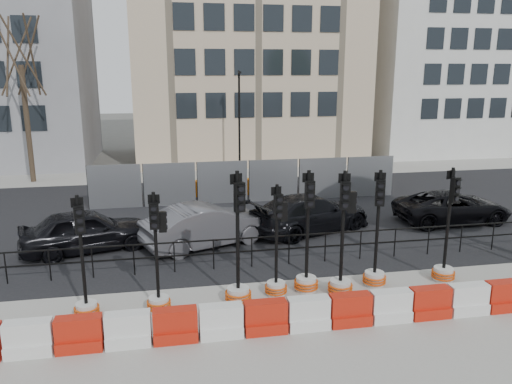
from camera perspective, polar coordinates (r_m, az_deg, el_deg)
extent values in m
plane|color=#51514C|center=(15.08, 4.88, -9.97)|extent=(120.00, 120.00, 0.00)
cube|color=gray|center=(12.51, 8.61, -15.33)|extent=(40.00, 6.00, 0.02)
cube|color=black|center=(21.50, 0.00, -2.52)|extent=(40.00, 14.00, 0.03)
cube|color=gray|center=(30.14, -3.09, 2.23)|extent=(40.00, 4.00, 0.02)
cube|color=#C3AE8F|center=(35.87, -1.25, 18.54)|extent=(15.00, 10.00, 18.00)
cube|color=silver|center=(40.97, 20.81, 15.70)|extent=(12.00, 9.00, 16.00)
cylinder|color=black|center=(16.21, -26.69, -7.82)|extent=(0.04, 0.04, 1.00)
cylinder|color=black|center=(15.91, -22.51, -7.78)|extent=(0.04, 0.04, 1.00)
cylinder|color=black|center=(15.69, -18.19, -7.70)|extent=(0.04, 0.04, 1.00)
cylinder|color=black|center=(15.56, -13.77, -7.57)|extent=(0.04, 0.04, 1.00)
cylinder|color=black|center=(15.53, -9.32, -7.40)|extent=(0.04, 0.04, 1.00)
cylinder|color=black|center=(15.58, -4.87, -7.18)|extent=(0.04, 0.04, 1.00)
cylinder|color=black|center=(15.73, -0.49, -6.92)|extent=(0.04, 0.04, 1.00)
cylinder|color=black|center=(15.97, 3.79, -6.63)|extent=(0.04, 0.04, 1.00)
cylinder|color=black|center=(16.29, 7.91, -6.31)|extent=(0.04, 0.04, 1.00)
cylinder|color=black|center=(16.69, 11.85, -5.98)|extent=(0.04, 0.04, 1.00)
cylinder|color=black|center=(17.17, 15.58, -5.64)|extent=(0.04, 0.04, 1.00)
cylinder|color=black|center=(17.71, 19.09, -5.29)|extent=(0.04, 0.04, 1.00)
cylinder|color=black|center=(18.32, 22.38, -4.96)|extent=(0.04, 0.04, 1.00)
cylinder|color=black|center=(18.98, 25.44, -4.62)|extent=(0.04, 0.04, 1.00)
cube|color=black|center=(15.80, 3.82, -5.00)|extent=(18.00, 0.04, 0.04)
cube|color=black|center=(15.95, 3.79, -6.46)|extent=(18.00, 0.04, 0.04)
cube|color=gray|center=(22.97, -15.82, 0.56)|extent=(2.30, 0.05, 2.00)
cylinder|color=black|center=(23.11, -18.66, 0.43)|extent=(0.05, 0.05, 2.00)
cube|color=gray|center=(22.86, -9.83, 0.82)|extent=(2.30, 0.05, 2.00)
cylinder|color=black|center=(22.88, -12.71, 0.70)|extent=(0.05, 0.05, 2.00)
cube|color=gray|center=(23.00, -3.84, 1.08)|extent=(2.30, 0.05, 2.00)
cylinder|color=black|center=(22.90, -6.70, 0.95)|extent=(0.05, 0.05, 2.00)
cube|color=gray|center=(23.38, 2.01, 1.31)|extent=(2.30, 0.05, 2.00)
cylinder|color=black|center=(23.17, -0.77, 1.20)|extent=(0.05, 0.05, 2.00)
cube|color=gray|center=(24.00, 7.62, 1.53)|extent=(2.30, 0.05, 2.00)
cylinder|color=black|center=(23.68, 4.97, 1.43)|extent=(0.05, 0.05, 2.00)
cube|color=gray|center=(24.84, 12.89, 1.72)|extent=(2.30, 0.05, 2.00)
cylinder|color=black|center=(24.41, 10.41, 1.63)|extent=(0.05, 0.05, 2.00)
cube|color=orange|center=(24.46, -10.76, 0.19)|extent=(1.00, 0.40, 0.80)
cube|color=orange|center=(24.52, -6.09, 0.39)|extent=(1.00, 0.40, 0.80)
cube|color=orange|center=(24.74, -1.46, 0.59)|extent=(1.00, 0.40, 0.80)
cube|color=orange|center=(25.12, 3.05, 0.78)|extent=(1.00, 0.40, 0.80)
cylinder|color=black|center=(28.77, -1.92, 7.72)|extent=(0.12, 0.12, 6.00)
cube|color=black|center=(28.35, -1.89, 13.50)|extent=(0.12, 0.50, 0.12)
cylinder|color=#473828|center=(29.84, -24.66, 6.98)|extent=(0.28, 0.28, 6.30)
cube|color=white|center=(12.44, -24.41, -15.96)|extent=(1.00, 0.50, 0.30)
cube|color=white|center=(12.26, -24.60, -14.33)|extent=(1.00, 0.35, 0.50)
cube|color=red|center=(12.22, -19.44, -16.04)|extent=(1.00, 0.50, 0.30)
cube|color=red|center=(12.03, -19.60, -14.38)|extent=(1.00, 0.35, 0.50)
cube|color=white|center=(12.09, -14.33, -15.99)|extent=(1.00, 0.50, 0.30)
cube|color=white|center=(11.90, -14.45, -14.32)|extent=(1.00, 0.35, 0.50)
cube|color=red|center=(12.05, -9.15, -15.82)|extent=(1.00, 0.50, 0.30)
cube|color=red|center=(11.86, -9.23, -14.14)|extent=(1.00, 0.35, 0.50)
cube|color=white|center=(12.10, -3.99, -15.53)|extent=(1.00, 0.50, 0.30)
cube|color=white|center=(11.91, -4.02, -13.85)|extent=(1.00, 0.35, 0.50)
cube|color=red|center=(12.24, 1.07, -15.13)|extent=(1.00, 0.50, 0.30)
cube|color=red|center=(12.05, 1.08, -13.47)|extent=(1.00, 0.35, 0.50)
cube|color=white|center=(12.47, 5.97, -14.63)|extent=(1.00, 0.50, 0.30)
cube|color=white|center=(12.28, 6.02, -12.99)|extent=(1.00, 0.35, 0.50)
cube|color=red|center=(12.78, 10.63, -14.06)|extent=(1.00, 0.50, 0.30)
cube|color=red|center=(12.60, 10.71, -12.45)|extent=(1.00, 0.35, 0.50)
cube|color=white|center=(13.16, 15.03, -13.43)|extent=(1.00, 0.50, 0.30)
cube|color=white|center=(12.99, 15.14, -11.86)|extent=(1.00, 0.35, 0.50)
cube|color=red|center=(13.62, 19.13, -12.78)|extent=(1.00, 0.50, 0.30)
cube|color=red|center=(13.45, 19.26, -11.25)|extent=(1.00, 0.35, 0.50)
cube|color=white|center=(14.14, 22.92, -12.11)|extent=(1.00, 0.50, 0.30)
cube|color=white|center=(13.98, 23.08, -10.63)|extent=(1.00, 0.35, 0.50)
cube|color=red|center=(14.72, 26.42, -11.45)|extent=(1.00, 0.50, 0.30)
cube|color=red|center=(14.56, 26.59, -10.02)|extent=(1.00, 0.35, 0.50)
cylinder|color=silver|center=(13.57, -18.77, -12.65)|extent=(0.52, 0.52, 0.39)
torus|color=#CB450B|center=(13.61, -18.75, -12.94)|extent=(0.63, 0.63, 0.05)
torus|color=#CB450B|center=(13.57, -18.77, -12.65)|extent=(0.63, 0.63, 0.05)
torus|color=#CB450B|center=(13.54, -18.80, -12.35)|extent=(0.63, 0.63, 0.05)
cylinder|color=black|center=(12.98, -19.30, -6.52)|extent=(0.09, 0.09, 2.89)
cube|color=black|center=(12.60, -19.55, -2.98)|extent=(0.26, 0.19, 0.68)
cylinder|color=black|center=(12.59, -19.42, -4.00)|extent=(0.15, 0.09, 0.14)
cylinder|color=black|center=(12.53, -19.50, -3.07)|extent=(0.15, 0.09, 0.14)
cylinder|color=black|center=(12.47, -19.58, -2.14)|extent=(0.15, 0.09, 0.14)
cube|color=black|center=(12.67, -19.79, -1.10)|extent=(0.29, 0.11, 0.23)
cylinder|color=silver|center=(13.42, -11.04, -12.44)|extent=(0.52, 0.52, 0.38)
torus|color=#CB450B|center=(13.46, -11.02, -12.73)|extent=(0.62, 0.62, 0.05)
torus|color=#CB450B|center=(13.42, -11.04, -12.44)|extent=(0.62, 0.62, 0.05)
torus|color=#CB450B|center=(13.39, -11.05, -12.14)|extent=(0.62, 0.62, 0.05)
cylinder|color=black|center=(12.82, -11.35, -6.26)|extent=(0.09, 0.09, 2.88)
cube|color=black|center=(12.44, -11.56, -2.70)|extent=(0.23, 0.14, 0.67)
cylinder|color=black|center=(12.43, -11.53, -3.74)|extent=(0.15, 0.05, 0.14)
cylinder|color=black|center=(12.37, -11.58, -2.80)|extent=(0.15, 0.05, 0.14)
cylinder|color=black|center=(12.31, -11.63, -1.86)|extent=(0.15, 0.05, 0.14)
cube|color=black|center=(12.51, -11.61, -0.79)|extent=(0.29, 0.04, 0.23)
cube|color=black|center=(12.60, -10.62, -3.36)|extent=(0.20, 0.13, 0.53)
cylinder|color=silver|center=(13.59, -2.05, -11.70)|extent=(0.59, 0.59, 0.44)
torus|color=#CB450B|center=(13.63, -2.04, -12.03)|extent=(0.71, 0.71, 0.05)
torus|color=#CB450B|center=(13.59, -2.05, -11.70)|extent=(0.71, 0.71, 0.05)
torus|color=#CB450B|center=(13.55, -2.05, -11.37)|extent=(0.71, 0.71, 0.05)
cylinder|color=black|center=(12.93, -2.11, -4.70)|extent=(0.10, 0.10, 3.28)
cube|color=black|center=(12.54, -1.90, -0.61)|extent=(0.30, 0.22, 0.76)
cylinder|color=black|center=(12.52, -1.72, -1.76)|extent=(0.17, 0.10, 0.16)
cylinder|color=black|center=(12.46, -1.73, -0.69)|extent=(0.17, 0.10, 0.16)
cylinder|color=black|center=(12.40, -1.74, 0.38)|extent=(0.17, 0.10, 0.16)
cube|color=black|center=(12.61, -2.30, 1.52)|extent=(0.32, 0.13, 0.26)
cylinder|color=silver|center=(14.04, 2.30, -10.96)|extent=(0.51, 0.51, 0.38)
torus|color=#CB450B|center=(14.07, 2.29, -11.24)|extent=(0.62, 0.62, 0.05)
torus|color=#CB450B|center=(14.04, 2.30, -10.96)|extent=(0.62, 0.62, 0.05)
torus|color=#CB450B|center=(14.00, 2.30, -10.68)|extent=(0.62, 0.62, 0.05)
cylinder|color=black|center=(13.47, 2.36, -5.06)|extent=(0.09, 0.09, 2.86)
cube|color=black|center=(13.11, 2.58, -1.67)|extent=(0.25, 0.17, 0.67)
cylinder|color=black|center=(13.10, 2.69, -2.63)|extent=(0.15, 0.07, 0.14)
cylinder|color=black|center=(13.04, 2.70, -1.75)|extent=(0.15, 0.07, 0.14)
cylinder|color=black|center=(12.99, 2.71, -0.86)|extent=(0.15, 0.07, 0.14)
cube|color=black|center=(13.17, 2.32, 0.12)|extent=(0.29, 0.07, 0.23)
cube|color=black|center=(13.33, 3.15, -2.26)|extent=(0.21, 0.15, 0.52)
cylinder|color=silver|center=(14.32, 5.74, -10.42)|extent=(0.57, 0.57, 0.42)
torus|color=#CB450B|center=(14.35, 5.73, -10.72)|extent=(0.68, 0.68, 0.05)
torus|color=#CB450B|center=(14.32, 5.74, -10.42)|extent=(0.68, 0.68, 0.05)
torus|color=#CB450B|center=(14.28, 5.75, -10.11)|extent=(0.68, 0.68, 0.05)
cylinder|color=black|center=(13.71, 5.91, -3.99)|extent=(0.09, 0.09, 3.16)
cube|color=black|center=(13.34, 6.16, -0.28)|extent=(0.25, 0.15, 0.74)
cylinder|color=black|center=(13.32, 6.23, -1.33)|extent=(0.16, 0.05, 0.16)
cylinder|color=black|center=(13.26, 6.25, -0.36)|extent=(0.16, 0.05, 0.16)
cylinder|color=black|center=(13.20, 6.28, 0.61)|extent=(0.16, 0.05, 0.16)
cube|color=black|center=(13.42, 5.99, 1.66)|extent=(0.32, 0.04, 0.25)
cylinder|color=silver|center=(14.23, 9.59, -10.70)|extent=(0.57, 0.57, 0.43)
torus|color=#CB450B|center=(14.26, 9.58, -11.01)|extent=(0.69, 0.69, 0.05)
torus|color=#CB450B|center=(14.23, 9.59, -10.70)|extent=(0.69, 0.69, 0.05)
torus|color=#CB450B|center=(14.19, 9.61, -10.39)|extent=(0.69, 0.69, 0.05)
cylinder|color=black|center=(13.62, 9.88, -4.17)|extent=(0.10, 0.10, 3.19)
cube|color=black|center=(13.23, 10.14, -0.40)|extent=(0.28, 0.19, 0.74)
cylinder|color=black|center=(13.21, 10.16, -1.48)|extent=(0.17, 0.08, 0.16)
cylinder|color=black|center=(13.15, 10.21, -0.49)|extent=(0.17, 0.08, 0.16)
cylinder|color=black|center=(13.10, 10.25, 0.50)|extent=(0.17, 0.08, 0.16)
cube|color=black|center=(13.32, 10.08, 1.57)|extent=(0.32, 0.09, 0.26)
cube|color=black|center=(13.45, 10.90, -1.15)|extent=(0.23, 0.17, 0.58)
cylinder|color=silver|center=(14.98, 13.36, -9.62)|extent=(0.56, 0.56, 0.41)
torus|color=#CB450B|center=(15.02, 13.34, -9.91)|extent=(0.67, 0.67, 0.05)
torus|color=#CB450B|center=(14.98, 13.36, -9.62)|extent=(0.67, 0.67, 0.05)
torus|color=#CB450B|center=(14.95, 13.38, -9.33)|extent=(0.67, 0.67, 0.05)
cylinder|color=black|center=(14.41, 13.72, -3.58)|extent=(0.09, 0.09, 3.10)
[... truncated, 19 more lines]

